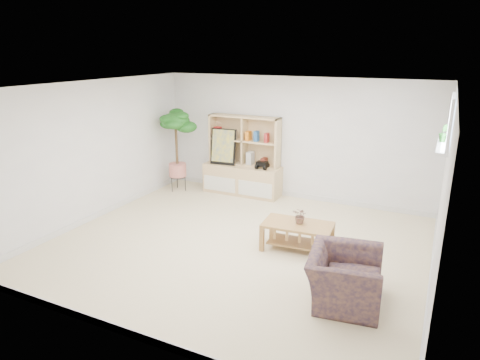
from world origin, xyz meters
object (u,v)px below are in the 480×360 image
at_px(coffee_table, 297,236).
at_px(floor_tree, 177,151).
at_px(armchair, 345,274).
at_px(storage_unit, 242,156).

relative_size(coffee_table, floor_tree, 0.59).
height_order(coffee_table, floor_tree, floor_tree).
relative_size(coffee_table, armchair, 1.07).
bearing_deg(coffee_table, armchair, -52.93).
distance_m(coffee_table, floor_tree, 3.62).
bearing_deg(coffee_table, storage_unit, 129.01).
bearing_deg(armchair, storage_unit, 34.66).
height_order(storage_unit, armchair, storage_unit).
bearing_deg(floor_tree, armchair, -32.84).
bearing_deg(armchair, floor_tree, 49.42).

